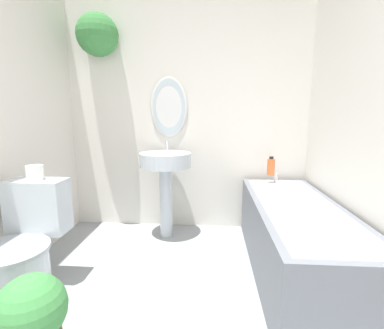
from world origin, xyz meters
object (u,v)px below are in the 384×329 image
(shampoo_bottle, at_px, (271,167))
(bathtub, at_px, (296,238))
(pedestal_sink, at_px, (165,170))
(toilet, at_px, (21,256))
(toilet_paper_roll, at_px, (35,173))
(potted_plant, at_px, (32,320))

(shampoo_bottle, bearing_deg, bathtub, -84.51)
(pedestal_sink, distance_m, shampoo_bottle, 1.03)
(toilet, relative_size, pedestal_sink, 0.81)
(toilet, height_order, toilet_paper_roll, toilet_paper_roll)
(pedestal_sink, height_order, shampoo_bottle, pedestal_sink)
(toilet, relative_size, bathtub, 0.45)
(bathtub, relative_size, potted_plant, 3.54)
(shampoo_bottle, bearing_deg, toilet, -147.43)
(potted_plant, bearing_deg, pedestal_sink, 76.02)
(bathtub, xyz_separation_m, shampoo_bottle, (-0.07, 0.68, 0.42))
(bathtub, height_order, potted_plant, bathtub)
(toilet_paper_roll, bearing_deg, pedestal_sink, 47.86)
(shampoo_bottle, distance_m, potted_plant, 2.18)
(pedestal_sink, height_order, toilet_paper_roll, pedestal_sink)
(bathtub, distance_m, potted_plant, 1.74)
(pedestal_sink, bearing_deg, potted_plant, -103.98)
(toilet, xyz_separation_m, pedestal_sink, (0.76, 1.06, 0.36))
(pedestal_sink, height_order, potted_plant, pedestal_sink)
(bathtub, xyz_separation_m, toilet_paper_roll, (-1.85, -0.24, 0.53))
(shampoo_bottle, height_order, potted_plant, shampoo_bottle)
(pedestal_sink, distance_m, toilet_paper_roll, 1.14)
(toilet, relative_size, toilet_paper_roll, 6.94)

